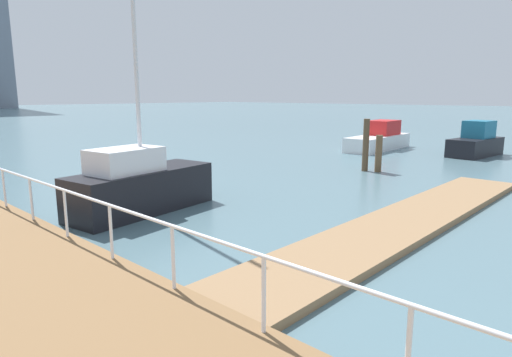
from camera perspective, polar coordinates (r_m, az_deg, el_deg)
name	(u,v)px	position (r m, az deg, el deg)	size (l,w,h in m)	color
ground_plane	(75,189)	(17.73, -22.58, -1.31)	(300.00, 300.00, 0.00)	slate
floating_dock	(405,222)	(12.55, 18.84, -5.40)	(15.01, 2.00, 0.18)	#93704C
boardwalk_railing	(172,238)	(7.09, -10.85, -7.58)	(0.06, 27.27, 1.08)	white
dock_piling_2	(366,145)	(20.79, 14.12, 4.25)	(0.28, 0.28, 2.41)	brown
dock_piling_3	(379,154)	(20.75, 15.70, 3.15)	(0.30, 0.30, 1.69)	brown
moored_boat_0	(140,184)	(13.53, -14.95, -0.73)	(4.72, 2.19, 9.39)	black
moored_boat_1	(476,143)	(28.38, 26.76, 4.18)	(4.22, 2.05, 2.02)	black
moored_boat_2	(379,139)	(29.52, 15.78, 4.99)	(6.21, 2.15, 1.85)	white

